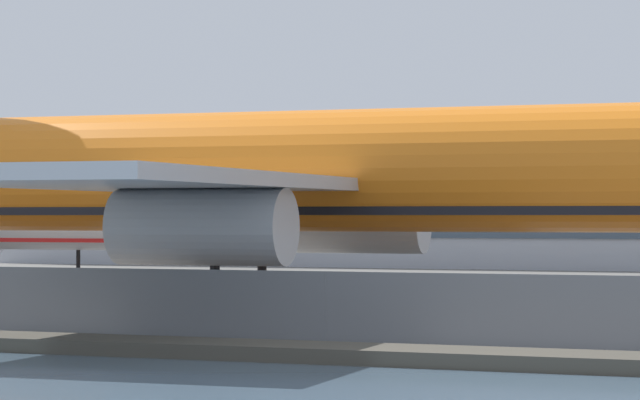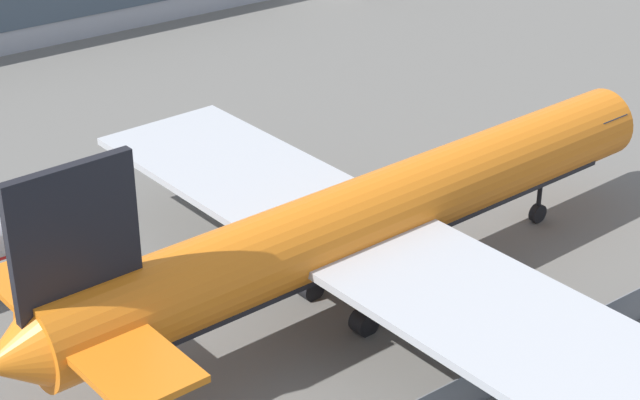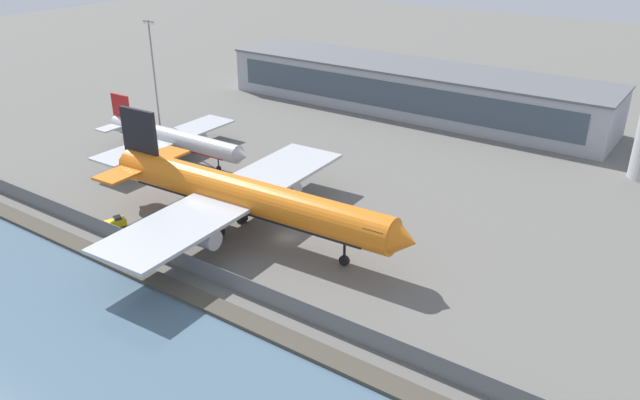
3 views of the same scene
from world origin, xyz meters
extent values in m
plane|color=#66635E|center=(0.00, 0.00, 0.00)|extent=(500.00, 500.00, 0.00)
cube|color=#474238|center=(0.00, -20.50, 0.25)|extent=(320.00, 3.00, 0.50)
cube|color=slate|center=(0.00, -16.00, 1.36)|extent=(280.00, 0.08, 2.72)
cylinder|color=slate|center=(0.00, -16.00, 1.36)|extent=(0.10, 0.10, 2.72)
cylinder|color=orange|center=(-5.82, -2.66, 6.76)|extent=(50.88, 7.67, 5.52)
cube|color=black|center=(-5.82, -2.66, 5.24)|extent=(43.23, 6.25, 0.99)
cube|color=#B7BABF|center=(-8.87, 9.38, 6.07)|extent=(12.18, 24.78, 0.55)
cube|color=#B7BABF|center=(-7.83, -14.92, 6.07)|extent=(12.18, 24.78, 0.55)
cylinder|color=#B7BABF|center=(-7.27, 7.50, 4.28)|extent=(7.22, 3.33, 3.03)
cylinder|color=#B7BABF|center=(-6.40, -12.91, 4.28)|extent=(7.22, 3.33, 3.03)
cylinder|color=black|center=(-9.49, 0.08, 2.39)|extent=(0.44, 0.44, 3.23)
cylinder|color=black|center=(-9.49, 0.08, 0.77)|extent=(1.83, 1.32, 1.78)
cylinder|color=black|center=(-9.24, -5.71, 2.39)|extent=(0.44, 0.44, 3.23)
cylinder|color=black|center=(-9.24, -5.71, 0.77)|extent=(1.83, 1.32, 1.78)
cone|color=silver|center=(-21.76, 14.40, 4.44)|extent=(2.39, 3.47, 3.44)
cube|color=#232D3D|center=(-24.15, 14.37, 4.89)|extent=(2.03, 3.10, 1.09)
cylinder|color=black|center=(-27.98, 14.33, 1.57)|extent=(0.25, 0.25, 2.12)
cylinder|color=black|center=(-27.98, 14.33, 0.51)|extent=(1.02, 0.41, 1.01)
cube|color=#9EA3AD|center=(-16.09, 72.68, 5.51)|extent=(98.87, 20.34, 11.03)
cube|color=#3D4C5B|center=(-16.09, 62.44, 6.07)|extent=(90.96, 0.16, 6.62)
cube|color=#5B5E63|center=(-16.09, 72.68, 11.28)|extent=(99.47, 20.94, 0.50)
camera|label=1|loc=(19.57, -66.46, 4.70)|focal=85.00mm
camera|label=2|loc=(-48.02, -52.06, 40.82)|focal=60.00mm
camera|label=3|loc=(53.46, -67.93, 46.84)|focal=35.00mm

